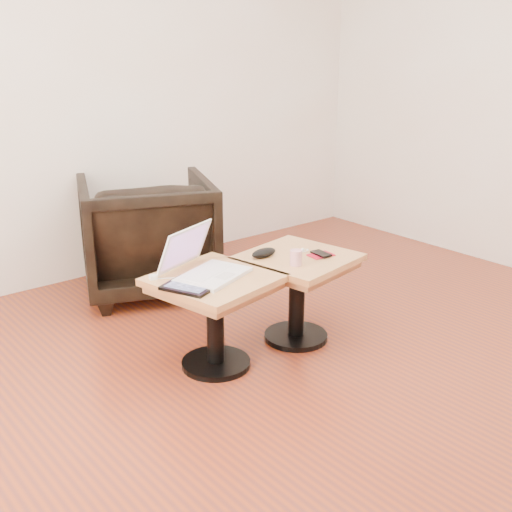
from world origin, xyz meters
TOP-DOWN VIEW (x-y plane):
  - room_shell at (0.00, 0.00)m, footprint 4.52×4.52m
  - side_table_left at (-0.38, 0.55)m, footprint 0.65×0.65m
  - side_table_right at (0.16, 0.52)m, footprint 0.65×0.65m
  - laptop at (-0.41, 0.60)m, footprint 0.46×0.45m
  - tablet at (-0.57, 0.50)m, footprint 0.27×0.30m
  - charging_adapter at (-0.64, 0.71)m, footprint 0.04×0.04m
  - glasses_case at (0.00, 0.62)m, footprint 0.16×0.07m
  - striped_cup at (0.05, 0.42)m, footprint 0.07×0.07m
  - earbuds_tangle at (0.23, 0.56)m, footprint 0.08×0.05m
  - phone_on_sleeve at (0.26, 0.44)m, footprint 0.14×0.12m
  - armchair at (-0.10, 1.72)m, footprint 1.11×1.13m

SIDE VIEW (x-z plane):
  - side_table_left at x=-0.38m, z-range 0.13..0.63m
  - side_table_right at x=0.16m, z-range 0.13..0.63m
  - armchair at x=-0.10m, z-range 0.00..0.79m
  - earbuds_tangle at x=0.23m, z-range 0.51..0.52m
  - phone_on_sleeve at x=0.26m, z-range 0.51..0.52m
  - tablet at x=-0.57m, z-range 0.51..0.52m
  - charging_adapter at x=-0.64m, z-range 0.51..0.53m
  - glasses_case at x=0.00m, z-range 0.51..0.56m
  - striped_cup at x=0.05m, z-range 0.51..0.59m
  - laptop at x=-0.41m, z-range 0.43..0.68m
  - room_shell at x=0.00m, z-range 0.00..2.71m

